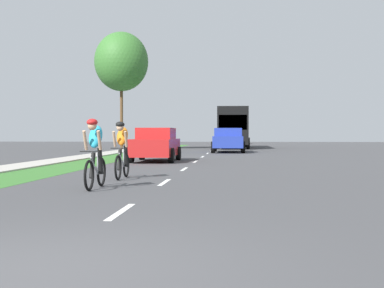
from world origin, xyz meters
The scene contains 11 objects.
ground_plane centered at (0.00, 20.00, 0.00)m, with size 120.00×120.00×0.00m, color #424244.
grass_verge centered at (-4.53, 20.00, 0.00)m, with size 2.07×70.00×0.01m, color #38722D.
sidewalk_concrete centered at (-6.32, 20.00, 0.00)m, with size 1.52×70.00×0.10m, color #B2ADA3.
lane_markings_center centered at (0.00, 24.00, 0.00)m, with size 0.12×52.71×0.01m.
cyclist_lead centered at (-1.36, 7.05, 0.81)m, with size 0.42×1.72×1.58m.
cyclist_trailing centered at (-1.33, 9.71, 0.81)m, with size 0.42×1.72×1.58m.
sedan_red centered at (-1.81, 19.00, 0.77)m, with size 1.98×4.30×1.52m.
pickup_blue centered at (1.30, 31.03, 0.83)m, with size 2.22×5.10×1.64m.
bus_black centered at (1.57, 42.84, 1.98)m, with size 2.78×11.60×3.48m.
suv_maroon centered at (1.84, 62.39, 0.95)m, with size 2.15×4.70×1.79m.
street_tree_far centered at (-7.31, 36.60, 7.02)m, with size 4.28×4.28×9.39m.
Camera 1 is at (1.82, -4.53, 1.23)m, focal length 48.89 mm.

